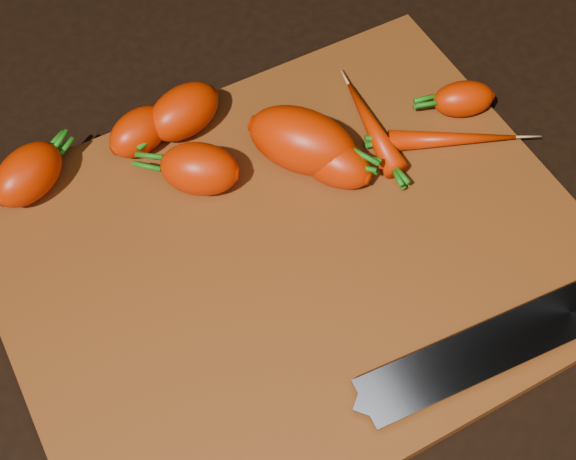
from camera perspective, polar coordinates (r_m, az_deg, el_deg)
ground at (r=0.71m, az=0.39°, el=-2.12°), size 2.00×2.00×0.01m
cutting_board at (r=0.70m, az=0.39°, el=-1.66°), size 0.50×0.40×0.01m
carrot_0 at (r=0.75m, az=-18.01°, el=3.79°), size 0.09×0.07×0.05m
carrot_1 at (r=0.72m, az=-6.31°, el=4.34°), size 0.09×0.08×0.05m
carrot_2 at (r=0.73m, az=1.01°, el=6.36°), size 0.11×0.12×0.06m
carrot_3 at (r=0.73m, az=3.20°, el=4.94°), size 0.08×0.09×0.04m
carrot_4 at (r=0.77m, az=-7.42°, el=8.35°), size 0.08×0.06×0.05m
carrot_5 at (r=0.76m, az=-10.54°, el=6.88°), size 0.07×0.06×0.04m
carrot_6 at (r=0.80m, az=12.36°, el=9.10°), size 0.07×0.05×0.03m
carrot_7 at (r=0.77m, az=5.97°, el=7.37°), size 0.04×0.11×0.02m
carrot_8 at (r=0.77m, az=11.62°, el=6.36°), size 0.12×0.07×0.02m
knife at (r=0.68m, az=16.26°, el=-7.16°), size 0.39×0.06×0.02m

